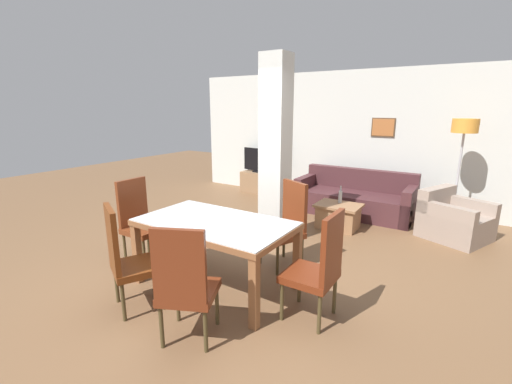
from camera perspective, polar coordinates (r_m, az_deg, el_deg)
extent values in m
plane|color=brown|center=(4.11, -6.55, -15.02)|extent=(18.00, 18.00, 0.00)
cube|color=silver|center=(7.42, 14.69, 8.65)|extent=(7.20, 0.06, 2.70)
cube|color=brown|center=(7.17, 20.43, 10.06)|extent=(0.44, 0.02, 0.36)
cube|color=#B26633|center=(7.15, 20.41, 10.06)|extent=(0.40, 0.01, 0.32)
cube|color=silver|center=(4.95, 3.24, 6.60)|extent=(0.37, 0.35, 2.70)
cube|color=brown|center=(3.49, -11.66, -7.40)|extent=(1.70, 0.06, 0.06)
cube|color=brown|center=(4.15, -2.83, -3.64)|extent=(1.70, 0.06, 0.06)
cube|color=brown|center=(4.35, -15.24, -3.27)|extent=(0.06, 0.86, 0.06)
cube|color=brown|center=(3.37, 4.09, -7.91)|extent=(0.06, 0.86, 0.06)
cube|color=silver|center=(3.80, -6.87, -4.86)|extent=(1.68, 0.96, 0.01)
cube|color=brown|center=(4.21, -19.17, -9.70)|extent=(0.08, 0.08, 0.70)
cube|color=brown|center=(3.21, -0.29, -16.63)|extent=(0.08, 0.08, 0.70)
cube|color=brown|center=(4.75, -10.86, -6.42)|extent=(0.08, 0.08, 0.70)
cube|color=brown|center=(3.89, 6.89, -10.98)|extent=(0.08, 0.08, 0.70)
cube|color=brown|center=(4.72, -18.03, -5.99)|extent=(0.46, 0.46, 0.07)
cube|color=brown|center=(4.77, -19.91, -1.58)|extent=(0.05, 0.44, 0.62)
cylinder|color=#473B21|center=(4.78, -14.58, -8.47)|extent=(0.04, 0.04, 0.39)
cylinder|color=#473B21|center=(4.55, -18.13, -9.88)|extent=(0.04, 0.04, 0.39)
cylinder|color=#473B21|center=(5.05, -17.55, -7.44)|extent=(0.04, 0.04, 0.39)
cylinder|color=#473B21|center=(4.84, -21.02, -8.69)|extent=(0.04, 0.04, 0.39)
cube|color=#662F11|center=(3.70, -19.11, -11.75)|extent=(0.62, 0.62, 0.07)
cube|color=#662F11|center=(3.54, -22.83, -7.21)|extent=(0.41, 0.24, 0.62)
cylinder|color=#473B21|center=(4.00, -16.69, -13.23)|extent=(0.04, 0.04, 0.39)
cylinder|color=#473B21|center=(3.67, -15.18, -15.71)|extent=(0.04, 0.04, 0.39)
cylinder|color=#473B21|center=(3.94, -22.20, -14.11)|extent=(0.04, 0.04, 0.39)
cylinder|color=#473B21|center=(3.61, -21.24, -16.75)|extent=(0.04, 0.04, 0.39)
cube|color=maroon|center=(4.35, 4.21, -6.99)|extent=(0.61, 0.61, 0.07)
cube|color=maroon|center=(4.36, 6.46, -2.23)|extent=(0.42, 0.23, 0.62)
cylinder|color=#473B21|center=(4.20, 3.60, -11.24)|extent=(0.04, 0.04, 0.39)
cylinder|color=#473B21|center=(4.48, 0.72, -9.51)|extent=(0.04, 0.04, 0.39)
cylinder|color=#473B21|center=(4.42, 7.66, -10.03)|extent=(0.04, 0.04, 0.39)
cylinder|color=#473B21|center=(4.69, 4.66, -8.48)|extent=(0.04, 0.04, 0.39)
cube|color=maroon|center=(3.37, 8.91, -13.68)|extent=(0.46, 0.46, 0.07)
cube|color=maroon|center=(3.16, 12.58, -8.94)|extent=(0.05, 0.44, 0.62)
cylinder|color=#473B21|center=(3.41, 4.33, -17.71)|extent=(0.04, 0.04, 0.39)
cylinder|color=#473B21|center=(3.70, 7.24, -15.01)|extent=(0.04, 0.04, 0.39)
cylinder|color=#473B21|center=(3.28, 10.53, -19.37)|extent=(0.04, 0.04, 0.39)
cylinder|color=#473B21|center=(3.58, 12.95, -16.37)|extent=(0.04, 0.04, 0.39)
cube|color=maroon|center=(3.14, -11.03, -16.03)|extent=(0.61, 0.61, 0.07)
cube|color=maroon|center=(2.81, -12.72, -11.96)|extent=(0.42, 0.23, 0.62)
cylinder|color=#473B21|center=(3.47, -12.91, -17.44)|extent=(0.04, 0.04, 0.39)
cylinder|color=#473B21|center=(3.36, -6.52, -18.23)|extent=(0.04, 0.04, 0.39)
cylinder|color=#473B21|center=(3.18, -15.47, -20.86)|extent=(0.04, 0.04, 0.39)
cylinder|color=#473B21|center=(3.06, -8.40, -21.93)|extent=(0.04, 0.04, 0.39)
cube|color=#4A272A|center=(6.72, 15.92, -1.86)|extent=(2.11, 0.87, 0.42)
cube|color=#4A272A|center=(6.95, 16.99, 2.07)|extent=(2.11, 0.18, 0.40)
cube|color=#4A272A|center=(6.50, 24.19, -2.10)|extent=(0.16, 0.87, 0.64)
cube|color=#4A272A|center=(7.02, 8.39, 0.14)|extent=(0.16, 0.87, 0.64)
cube|color=#A28E7F|center=(6.12, 30.23, -4.94)|extent=(1.10, 1.08, 0.40)
cube|color=#A28E7F|center=(6.16, 27.90, -0.89)|extent=(0.49, 0.81, 0.35)
cube|color=#A28E7F|center=(6.38, 31.68, -3.50)|extent=(0.84, 0.47, 0.59)
cube|color=#A28E7F|center=(5.80, 28.87, -4.72)|extent=(0.84, 0.47, 0.59)
cube|color=#986C48|center=(5.85, 13.62, -2.20)|extent=(0.72, 0.55, 0.04)
cube|color=#986C48|center=(5.91, 13.51, -4.12)|extent=(0.64, 0.47, 0.37)
cylinder|color=#B2B7BC|center=(5.93, 13.87, -0.78)|extent=(0.06, 0.06, 0.20)
cylinder|color=#B2B7BC|center=(5.89, 13.94, 0.52)|extent=(0.02, 0.02, 0.07)
cylinder|color=#B7B7BC|center=(5.89, 13.97, 0.93)|extent=(0.03, 0.03, 0.01)
cube|color=#936E4D|center=(8.12, 0.97, 1.60)|extent=(1.00, 0.40, 0.48)
cube|color=black|center=(8.07, 0.98, 3.37)|extent=(0.45, 0.26, 0.03)
cube|color=black|center=(8.03, 0.98, 5.33)|extent=(1.06, 0.20, 0.53)
cylinder|color=#B7B7BC|center=(6.69, 29.67, -5.09)|extent=(0.34, 0.34, 0.02)
cylinder|color=#B7B7BC|center=(6.49, 30.51, 1.56)|extent=(0.04, 0.04, 1.57)
cylinder|color=#F29E38|center=(6.39, 31.50, 9.40)|extent=(0.38, 0.38, 0.22)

